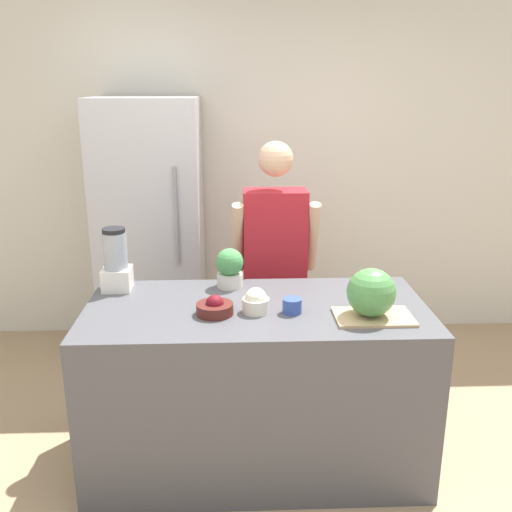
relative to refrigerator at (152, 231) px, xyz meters
The scene contains 12 objects.
ground_plane 2.11m from the refrigerator, 68.34° to the right, with size 14.00×14.00×0.00m, color tan.
wall_back 0.88m from the refrigerator, 29.50° to the left, with size 8.00×0.06×2.60m.
counter_island 1.59m from the refrigerator, 62.60° to the right, with size 1.71×0.82×0.88m.
refrigerator is the anchor object (origin of this frame).
person 1.04m from the refrigerator, 35.60° to the right, with size 0.53×0.26×1.62m.
cutting_board 1.97m from the refrigerator, 50.62° to the right, with size 0.37×0.24×0.01m.
watermelon 1.95m from the refrigerator, 50.91° to the right, with size 0.23×0.23×0.23m.
bowl_cherries 1.52m from the refrigerator, 71.06° to the right, with size 0.18×0.18×0.10m.
bowl_cream 1.58m from the refrigerator, 64.05° to the right, with size 0.13×0.13×0.12m.
bowl_small_blue 1.68m from the refrigerator, 58.88° to the right, with size 0.09×0.09×0.07m.
blender 1.08m from the refrigerator, 92.14° to the right, with size 0.15×0.15×0.34m.
potted_plant 1.20m from the refrigerator, 61.84° to the right, with size 0.15×0.15×0.22m.
Camera 1 is at (-0.11, -2.23, 1.96)m, focal length 40.00 mm.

